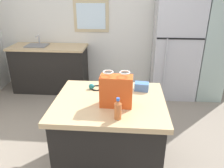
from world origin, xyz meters
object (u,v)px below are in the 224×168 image
object	(u,v)px
kitchen_island	(110,135)
refrigerator	(176,47)
bottle	(118,110)
ear_defenders	(97,87)
small_box	(142,87)
shopping_bag	(116,91)
tall_cabinet	(213,43)

from	to	relation	value
kitchen_island	refrigerator	xyz separation A→B (m)	(1.03, 2.04, 0.50)
kitchen_island	bottle	size ratio (longest dim) A/B	5.56
kitchen_island	ear_defenders	distance (m)	0.56
refrigerator	small_box	size ratio (longest dim) A/B	12.19
shopping_bag	ear_defenders	distance (m)	0.47
kitchen_island	tall_cabinet	distance (m)	2.71
refrigerator	shopping_bag	world-z (taller)	refrigerator
bottle	kitchen_island	bearing A→B (deg)	106.39
small_box	tall_cabinet	bearing A→B (deg)	52.86
kitchen_island	ear_defenders	world-z (taller)	ear_defenders
bottle	ear_defenders	distance (m)	0.68
small_box	bottle	xyz separation A→B (m)	(-0.23, -0.62, 0.05)
shopping_bag	ear_defenders	xyz separation A→B (m)	(-0.24, 0.38, -0.13)
kitchen_island	refrigerator	bearing A→B (deg)	63.11
refrigerator	tall_cabinet	bearing A→B (deg)	0.02
ear_defenders	shopping_bag	bearing A→B (deg)	-57.74
tall_cabinet	shopping_bag	bearing A→B (deg)	-126.82
shopping_bag	small_box	distance (m)	0.47
tall_cabinet	ear_defenders	size ratio (longest dim) A/B	10.74
tall_cabinet	ear_defenders	distance (m)	2.56
kitchen_island	refrigerator	distance (m)	2.34
kitchen_island	small_box	distance (m)	0.65
ear_defenders	small_box	bearing A→B (deg)	-0.74
kitchen_island	shopping_bag	size ratio (longest dim) A/B	3.23
bottle	shopping_bag	bearing A→B (deg)	97.01
refrigerator	tall_cabinet	xyz separation A→B (m)	(0.65, 0.00, 0.10)
tall_cabinet	small_box	size ratio (longest dim) A/B	13.50
refrigerator	bottle	bearing A→B (deg)	-111.26
refrigerator	small_box	xyz separation A→B (m)	(-0.69, -1.77, -0.02)
kitchen_island	tall_cabinet	bearing A→B (deg)	50.49
shopping_bag	ear_defenders	world-z (taller)	shopping_bag
shopping_bag	small_box	world-z (taller)	shopping_bag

